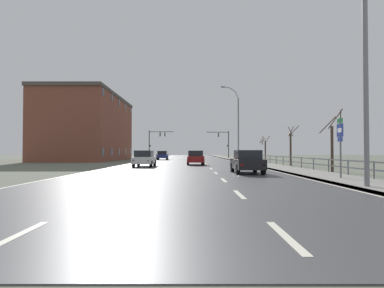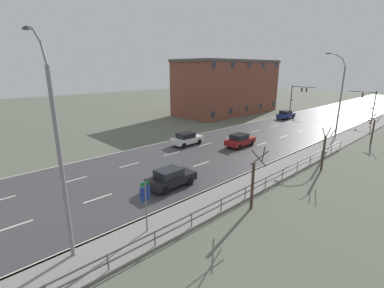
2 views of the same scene
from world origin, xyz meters
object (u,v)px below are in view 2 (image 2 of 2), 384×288
(street_lamp_foreground, at_px, (58,155))
(highway_sign, at_px, (146,200))
(car_mid_centre, at_px, (187,139))
(car_far_left, at_px, (240,140))
(car_near_right, at_px, (171,178))
(brick_building, at_px, (227,87))
(car_distant, at_px, (286,114))
(traffic_signal_left, at_px, (297,94))
(street_lamp_midground, at_px, (339,98))
(traffic_signal_right, at_px, (369,102))

(street_lamp_foreground, distance_m, highway_sign, 5.28)
(car_mid_centre, bearing_deg, highway_sign, -48.41)
(car_far_left, xyz_separation_m, car_near_right, (3.33, -13.48, 0.00))
(car_far_left, height_order, brick_building, brick_building)
(car_distant, bearing_deg, traffic_signal_left, 104.76)
(car_near_right, height_order, brick_building, brick_building)
(street_lamp_foreground, xyz_separation_m, street_lamp_midground, (-0.00, 34.93, 0.00))
(traffic_signal_left, distance_m, brick_building, 14.80)
(street_lamp_midground, bearing_deg, brick_building, 165.41)
(street_lamp_midground, bearing_deg, car_mid_centre, -123.97)
(car_mid_centre, xyz_separation_m, car_near_right, (8.27, -9.23, 0.00))
(traffic_signal_right, height_order, car_far_left, traffic_signal_right)
(car_far_left, xyz_separation_m, brick_building, (-17.75, 18.77, 4.60))
(brick_building, bearing_deg, car_mid_centre, -60.90)
(street_lamp_foreground, bearing_deg, car_far_left, 105.80)
(street_lamp_foreground, relative_size, street_lamp_midground, 1.00)
(traffic_signal_left, height_order, car_mid_centre, traffic_signal_left)
(street_lamp_midground, distance_m, highway_sign, 31.18)
(street_lamp_midground, distance_m, brick_building, 24.90)
(street_lamp_foreground, bearing_deg, traffic_signal_left, 105.17)
(street_lamp_midground, relative_size, traffic_signal_left, 1.96)
(traffic_signal_left, xyz_separation_m, car_near_right, (11.08, -43.06, -3.12))
(car_distant, bearing_deg, car_far_left, -75.72)
(car_near_right, bearing_deg, highway_sign, -52.11)
(street_lamp_midground, relative_size, car_mid_centre, 2.71)
(street_lamp_midground, relative_size, brick_building, 0.49)
(traffic_signal_left, distance_m, car_near_right, 44.57)
(highway_sign, relative_size, traffic_signal_left, 0.57)
(traffic_signal_left, distance_m, car_mid_centre, 34.09)
(brick_building, bearing_deg, street_lamp_foreground, -59.68)
(traffic_signal_right, distance_m, car_mid_centre, 34.17)
(traffic_signal_right, height_order, car_mid_centre, traffic_signal_right)
(traffic_signal_left, bearing_deg, car_far_left, -75.32)
(traffic_signal_left, bearing_deg, car_distant, -74.98)
(traffic_signal_right, bearing_deg, street_lamp_foreground, -89.62)
(car_distant, height_order, car_near_right, same)
(car_mid_centre, height_order, car_far_left, same)
(traffic_signal_left, bearing_deg, car_mid_centre, -85.25)
(traffic_signal_left, bearing_deg, highway_sign, -72.61)
(car_mid_centre, xyz_separation_m, brick_building, (-12.81, 23.02, 4.60))
(street_lamp_foreground, distance_m, street_lamp_midground, 34.93)
(traffic_signal_left, height_order, brick_building, brick_building)
(street_lamp_midground, xyz_separation_m, car_distant, (-11.90, 8.91, -4.64))
(street_lamp_foreground, xyz_separation_m, car_distant, (-11.91, 43.84, -4.64))
(street_lamp_foreground, bearing_deg, brick_building, 120.32)
(car_far_left, bearing_deg, car_mid_centre, -140.34)
(car_distant, height_order, car_far_left, same)
(traffic_signal_left, relative_size, car_mid_centre, 1.38)
(car_mid_centre, height_order, car_distant, same)
(car_distant, xyz_separation_m, car_near_right, (8.89, -34.89, 0.00))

